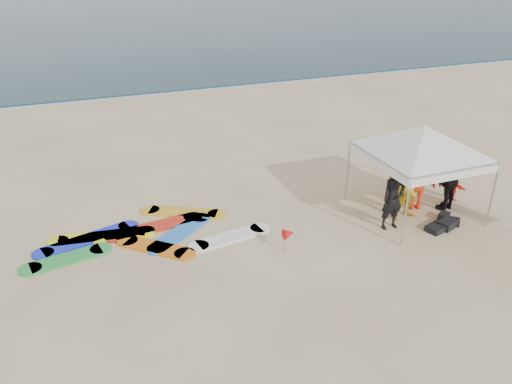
{
  "coord_description": "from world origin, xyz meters",
  "views": [
    {
      "loc": [
        -4.26,
        -8.2,
        6.82
      ],
      "look_at": [
        -0.05,
        2.6,
        1.2
      ],
      "focal_mm": 35.0,
      "sensor_mm": 36.0,
      "label": 1
    }
  ],
  "objects": [
    {
      "name": "person_orange_a",
      "position": [
        4.8,
        2.24,
        0.92
      ],
      "size": [
        1.3,
        0.92,
        1.83
      ],
      "primitive_type": "imported",
      "rotation": [
        0.0,
        0.0,
        2.92
      ],
      "color": "red",
      "rests_on": "ground"
    },
    {
      "name": "ground",
      "position": [
        0.0,
        0.0,
        0.0
      ],
      "size": [
        120.0,
        120.0,
        0.0
      ],
      "primitive_type": "plane",
      "color": "beige",
      "rests_on": "ground"
    },
    {
      "name": "person_black_b",
      "position": [
        5.62,
        1.83,
        0.95
      ],
      "size": [
        1.21,
        0.8,
        1.91
      ],
      "primitive_type": "imported",
      "rotation": [
        0.0,
        0.0,
        3.47
      ],
      "color": "black",
      "rests_on": "ground"
    },
    {
      "name": "person_black_a",
      "position": [
        3.45,
        1.52,
        0.89
      ],
      "size": [
        0.65,
        0.43,
        1.78
      ],
      "primitive_type": "imported",
      "rotation": [
        0.0,
        0.0,
        -0.0
      ],
      "color": "black",
      "rests_on": "ground"
    },
    {
      "name": "marker_pennant",
      "position": [
        0.38,
        1.45,
        0.49
      ],
      "size": [
        0.28,
        0.28,
        0.64
      ],
      "color": "#A5A5A8",
      "rests_on": "ground"
    },
    {
      "name": "person_seated",
      "position": [
        6.25,
        2.3,
        0.44
      ],
      "size": [
        0.33,
        0.83,
        0.87
      ],
      "primitive_type": "imported",
      "rotation": [
        0.0,
        0.0,
        1.48
      ],
      "color": "#FF2E16",
      "rests_on": "ground"
    },
    {
      "name": "surfboard_spread",
      "position": [
        -2.87,
        3.47,
        0.04
      ],
      "size": [
        5.87,
        3.06,
        0.07
      ],
      "color": "green",
      "rests_on": "ground"
    },
    {
      "name": "person_yellow",
      "position": [
        4.25,
        1.81,
        0.93
      ],
      "size": [
        0.91,
        0.71,
        1.86
      ],
      "primitive_type": "imported",
      "rotation": [
        0.0,
        0.0,
        0.0
      ],
      "color": "gold",
      "rests_on": "ground"
    },
    {
      "name": "shoreline_foam",
      "position": [
        0.0,
        18.2,
        0.0
      ],
      "size": [
        160.0,
        1.2,
        0.01
      ],
      "primitive_type": "cube",
      "color": "silver",
      "rests_on": "ground"
    },
    {
      "name": "canopy_tent",
      "position": [
        4.58,
        2.02,
        2.59
      ],
      "size": [
        3.95,
        3.95,
        2.98
      ],
      "color": "#A5A5A8",
      "rests_on": "ground"
    },
    {
      "name": "gear_pile",
      "position": [
        4.88,
        1.01,
        0.1
      ],
      "size": [
        1.2,
        0.9,
        0.22
      ],
      "color": "black",
      "rests_on": "ground"
    },
    {
      "name": "person_orange_b",
      "position": [
        4.84,
        2.86,
        0.96
      ],
      "size": [
        0.97,
        0.65,
        1.92
      ],
      "primitive_type": "imported",
      "rotation": [
        0.0,
        0.0,
        3.1
      ],
      "color": "orange",
      "rests_on": "ground"
    },
    {
      "name": "ocean",
      "position": [
        0.0,
        60.0,
        0.04
      ],
      "size": [
        160.0,
        84.0,
        0.08
      ],
      "primitive_type": "cube",
      "color": "#0C2633",
      "rests_on": "ground"
    }
  ]
}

